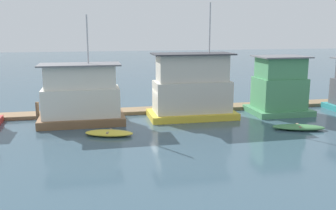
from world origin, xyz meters
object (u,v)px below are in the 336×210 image
dinghy_yellow (109,133)px  mooring_post_centre (38,111)px  dinghy_green (299,127)px  houseboat_brown (81,97)px  houseboat_yellow (192,89)px  houseboat_green (279,88)px

dinghy_yellow → mooring_post_centre: 8.18m
dinghy_yellow → dinghy_green: bearing=-5.2°
dinghy_yellow → mooring_post_centre: bearing=133.6°
dinghy_yellow → dinghy_green: size_ratio=0.90×
mooring_post_centre → dinghy_yellow: bearing=-46.4°
houseboat_brown → mooring_post_centre: size_ratio=5.57×
dinghy_yellow → houseboat_yellow: bearing=30.1°
houseboat_green → dinghy_yellow: 16.20m
houseboat_green → houseboat_brown: bearing=-179.0°
houseboat_brown → houseboat_green: size_ratio=1.67×
houseboat_brown → mooring_post_centre: 4.38m
houseboat_yellow → mooring_post_centre: bearing=172.6°
houseboat_brown → mooring_post_centre: houseboat_brown is taller
houseboat_yellow → houseboat_green: 8.16m
houseboat_yellow → houseboat_green: (8.16, 0.05, -0.12)m
houseboat_yellow → dinghy_green: size_ratio=2.33×
houseboat_yellow → houseboat_green: bearing=0.3°
houseboat_brown → houseboat_yellow: bearing=1.7°
houseboat_brown → houseboat_green: houseboat_brown is taller
dinghy_green → mooring_post_centre: size_ratio=2.68×
dinghy_yellow → houseboat_brown: bearing=116.1°
houseboat_green → dinghy_green: size_ratio=1.25×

